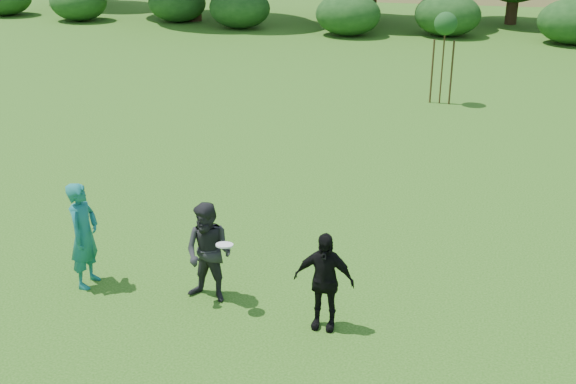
# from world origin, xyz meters

# --- Properties ---
(ground) EXTENTS (120.00, 120.00, 0.00)m
(ground) POSITION_xyz_m (0.00, 0.00, 0.00)
(ground) COLOR #19470C
(ground) RESTS_ON ground
(player_teal) EXTENTS (0.48, 0.69, 1.82)m
(player_teal) POSITION_xyz_m (-2.76, 0.63, 0.91)
(player_teal) COLOR #176865
(player_teal) RESTS_ON ground
(player_grey) EXTENTS (0.86, 0.70, 1.67)m
(player_grey) POSITION_xyz_m (-0.61, 0.80, 0.83)
(player_grey) COLOR black
(player_grey) RESTS_ON ground
(player_black) EXTENTS (0.93, 0.43, 1.56)m
(player_black) POSITION_xyz_m (1.34, 0.59, 0.78)
(player_black) COLOR black
(player_black) RESTS_ON ground
(frisbee) EXTENTS (0.27, 0.27, 0.06)m
(frisbee) POSITION_xyz_m (-0.24, 0.59, 1.13)
(frisbee) COLOR white
(frisbee) RESTS_ON ground
(sapling) EXTENTS (0.70, 0.70, 2.85)m
(sapling) POSITION_xyz_m (1.43, 14.15, 2.42)
(sapling) COLOR #3D2C18
(sapling) RESTS_ON ground
(hillside) EXTENTS (150.00, 72.00, 52.00)m
(hillside) POSITION_xyz_m (-0.56, 68.45, -11.97)
(hillside) COLOR olive
(hillside) RESTS_ON ground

